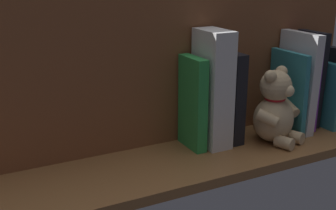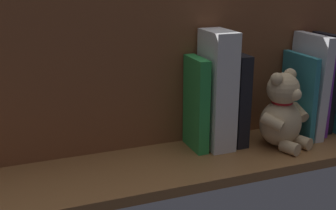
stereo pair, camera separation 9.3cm
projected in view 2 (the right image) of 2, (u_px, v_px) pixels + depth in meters
ground_plane at (168, 165)px, 97.17cm from camera, size 113.49×24.55×2.20cm
shelf_back_panel at (152, 69)px, 100.02cm from camera, size 113.49×1.50×37.04cm
book_1 at (335, 98)px, 112.10cm from camera, size 2.59×13.36×17.20cm
book_2 at (322, 83)px, 111.58cm from camera, size 3.11×9.54×24.97cm
book_3 at (315, 88)px, 110.31cm from camera, size 1.59×11.01×22.80cm
book_4 at (309, 86)px, 108.09cm from camera, size 3.19×12.96×25.38cm
book_5 at (298, 96)px, 107.94cm from camera, size 1.67×12.79×20.74cm
teddy_bear at (282, 113)px, 102.42cm from camera, size 13.87×13.89×18.18cm
book_6 at (235, 99)px, 103.43cm from camera, size 3.05×9.65×21.80cm
dictionary_thick_white at (217, 90)px, 100.43cm from camera, size 5.67×10.29×27.39cm
book_7 at (196, 104)px, 100.16cm from camera, size 2.60×9.31×21.57cm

